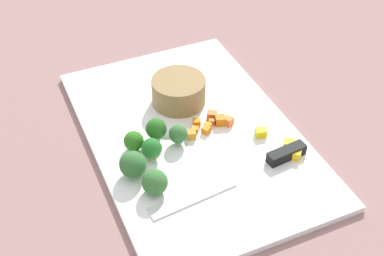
% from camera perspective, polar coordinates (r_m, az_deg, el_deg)
% --- Properties ---
extents(ground_plane, '(4.00, 4.00, 0.00)m').
position_cam_1_polar(ground_plane, '(0.94, 0.00, -1.01)').
color(ground_plane, gray).
extents(cutting_board, '(0.52, 0.34, 0.01)m').
position_cam_1_polar(cutting_board, '(0.93, 0.00, -0.74)').
color(cutting_board, white).
rests_on(cutting_board, ground_plane).
extents(prep_bowl, '(0.10, 0.10, 0.05)m').
position_cam_1_polar(prep_bowl, '(0.98, -1.44, 3.97)').
color(prep_bowl, olive).
rests_on(prep_bowl, cutting_board).
extents(chef_knife, '(0.05, 0.29, 0.02)m').
position_cam_1_polar(chef_knife, '(0.87, 7.18, -4.07)').
color(chef_knife, silver).
rests_on(chef_knife, cutting_board).
extents(carrot_dice_0, '(0.02, 0.02, 0.01)m').
position_cam_1_polar(carrot_dice_0, '(0.93, 0.22, 0.01)').
color(carrot_dice_0, orange).
rests_on(carrot_dice_0, cutting_board).
extents(carrot_dice_1, '(0.02, 0.02, 0.02)m').
position_cam_1_polar(carrot_dice_1, '(0.94, 3.12, 0.72)').
color(carrot_dice_1, orange).
rests_on(carrot_dice_1, cutting_board).
extents(carrot_dice_2, '(0.02, 0.02, 0.01)m').
position_cam_1_polar(carrot_dice_2, '(0.94, 3.90, 0.75)').
color(carrot_dice_2, orange).
rests_on(carrot_dice_2, cutting_board).
extents(carrot_dice_3, '(0.02, 0.02, 0.01)m').
position_cam_1_polar(carrot_dice_3, '(0.93, 1.53, -0.21)').
color(carrot_dice_3, orange).
rests_on(carrot_dice_3, cutting_board).
extents(carrot_dice_4, '(0.02, 0.02, 0.01)m').
position_cam_1_polar(carrot_dice_4, '(0.95, 2.16, 1.34)').
color(carrot_dice_4, orange).
rests_on(carrot_dice_4, cutting_board).
extents(carrot_dice_5, '(0.01, 0.01, 0.01)m').
position_cam_1_polar(carrot_dice_5, '(0.94, 2.16, 0.68)').
color(carrot_dice_5, orange).
rests_on(carrot_dice_5, cutting_board).
extents(carrot_dice_6, '(0.02, 0.02, 0.01)m').
position_cam_1_polar(carrot_dice_6, '(0.94, 0.49, 0.60)').
color(carrot_dice_6, orange).
rests_on(carrot_dice_6, cutting_board).
extents(carrot_dice_7, '(0.02, 0.02, 0.01)m').
position_cam_1_polar(carrot_dice_7, '(0.92, -0.06, -0.70)').
color(carrot_dice_7, orange).
rests_on(carrot_dice_7, cutting_board).
extents(carrot_dice_8, '(0.01, 0.01, 0.01)m').
position_cam_1_polar(carrot_dice_8, '(0.94, 1.79, 0.17)').
color(carrot_dice_8, orange).
rests_on(carrot_dice_8, cutting_board).
extents(pepper_dice_0, '(0.02, 0.02, 0.01)m').
position_cam_1_polar(pepper_dice_0, '(0.93, 7.38, -0.49)').
color(pepper_dice_0, yellow).
rests_on(pepper_dice_0, cutting_board).
extents(pepper_dice_1, '(0.03, 0.03, 0.02)m').
position_cam_1_polar(pepper_dice_1, '(0.90, 10.97, -2.66)').
color(pepper_dice_1, yellow).
rests_on(pepper_dice_1, cutting_board).
extents(pepper_dice_2, '(0.02, 0.02, 0.02)m').
position_cam_1_polar(pepper_dice_2, '(0.91, 10.36, -1.78)').
color(pepper_dice_2, yellow).
rests_on(pepper_dice_2, cutting_board).
extents(broccoli_floret_0, '(0.03, 0.03, 0.04)m').
position_cam_1_polar(broccoli_floret_0, '(0.89, -6.16, -1.58)').
color(broccoli_floret_0, '#85B962').
rests_on(broccoli_floret_0, cutting_board).
extents(broccoli_floret_1, '(0.04, 0.04, 0.04)m').
position_cam_1_polar(broccoli_floret_1, '(0.90, -3.85, -0.11)').
color(broccoli_floret_1, '#8AAE5E').
rests_on(broccoli_floret_1, cutting_board).
extents(broccoli_floret_2, '(0.04, 0.04, 0.05)m').
position_cam_1_polar(broccoli_floret_2, '(0.85, -6.34, -3.92)').
color(broccoli_floret_2, '#88BA61').
rests_on(broccoli_floret_2, cutting_board).
extents(broccoli_floret_3, '(0.03, 0.03, 0.04)m').
position_cam_1_polar(broccoli_floret_3, '(0.87, -4.36, -2.18)').
color(broccoli_floret_3, '#8BB25C').
rests_on(broccoli_floret_3, cutting_board).
extents(broccoli_floret_4, '(0.04, 0.04, 0.04)m').
position_cam_1_polar(broccoli_floret_4, '(0.82, -4.00, -5.83)').
color(broccoli_floret_4, '#85AD61').
rests_on(broccoli_floret_4, cutting_board).
extents(broccoli_floret_5, '(0.03, 0.03, 0.04)m').
position_cam_1_polar(broccoli_floret_5, '(0.90, -1.48, -0.67)').
color(broccoli_floret_5, '#83BC6A').
rests_on(broccoli_floret_5, cutting_board).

